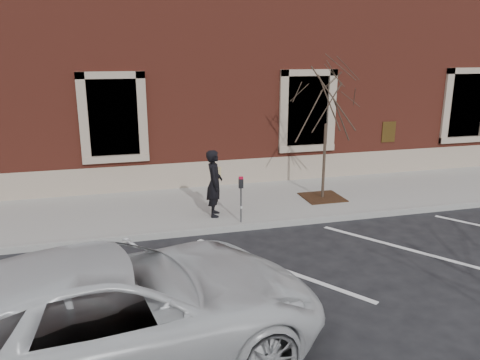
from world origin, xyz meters
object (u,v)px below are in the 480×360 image
object	(u,v)px
sapling	(327,103)
parking_meter	(241,191)
man	(214,183)
white_truck	(112,312)

from	to	relation	value
sapling	parking_meter	bearing A→B (deg)	-154.66
man	sapling	distance (m)	3.87
parking_meter	white_truck	bearing A→B (deg)	-103.94
man	white_truck	size ratio (longest dim) A/B	0.29
man	sapling	size ratio (longest dim) A/B	0.44
sapling	white_truck	size ratio (longest dim) A/B	0.65
parking_meter	sapling	size ratio (longest dim) A/B	0.30
man	parking_meter	world-z (taller)	man
man	parking_meter	bearing A→B (deg)	-129.32
sapling	man	bearing A→B (deg)	-168.68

